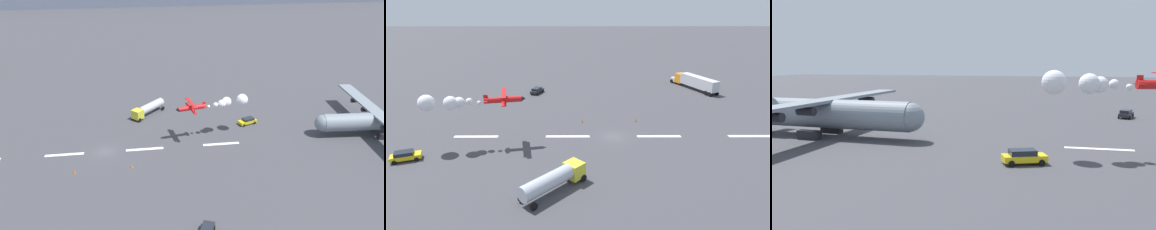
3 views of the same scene
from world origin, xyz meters
The scene contains 12 objects.
ground_plane centered at (0.00, 0.00, 0.00)m, with size 440.00×440.00×0.00m, color #424247.
runway_stripe_1 centered at (-25.05, 0.00, 0.01)m, with size 8.00×0.90×0.01m, color white.
runway_stripe_2 centered at (-8.35, 0.00, 0.01)m, with size 8.00×0.90×0.01m, color white.
runway_stripe_3 centered at (8.35, 0.00, 0.01)m, with size 8.00×0.90×0.01m, color white.
runway_stripe_4 centered at (25.05, 0.00, 0.01)m, with size 8.00×0.90×0.01m, color white.
stunt_biplane_red centered at (26.64, 4.27, 8.03)m, with size 16.74×6.80×2.63m.
semi_truck_orange centered at (-25.48, -31.16, 2.14)m, with size 8.91×15.55×3.70m.
fuel_tanker_truck centered at (9.66, 17.29, 1.75)m, with size 8.73×8.90×2.90m.
followme_car_yellow centered at (17.11, -27.35, 0.81)m, with size 3.34×4.77×1.52m.
airport_staff_sedan centered at (33.39, 8.86, 0.81)m, with size 4.80×3.20×1.52m.
traffic_cone_near centered at (-5.29, -7.36, 0.38)m, with size 0.44×0.44×0.75m, color orange.
traffic_cone_far centered at (5.66, -6.87, 0.38)m, with size 0.44×0.44×0.75m, color orange.
Camera 2 is at (6.67, 53.18, 24.18)m, focal length 29.90 mm.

